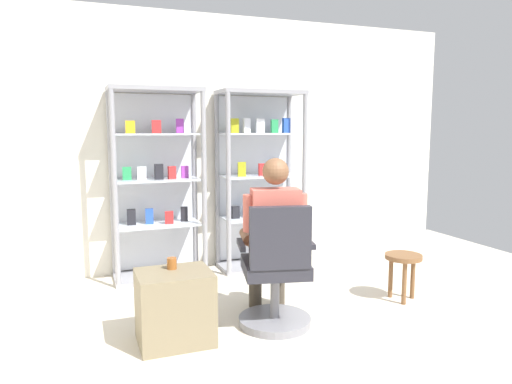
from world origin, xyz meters
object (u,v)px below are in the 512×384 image
Objects in this scene: storage_crate at (175,307)px; tea_glass at (172,263)px; display_cabinet_right at (258,178)px; seated_shopkeeper at (273,231)px; display_cabinet_left at (156,183)px; office_chair at (276,277)px; wooden_stool at (403,264)px.

tea_glass is (0.00, 0.08, 0.30)m from storage_crate.
display_cabinet_right reaches higher than seated_shopkeeper.
display_cabinet_left is 23.26× the size of tea_glass.
office_chair is at bearing -1.90° from storage_crate.
display_cabinet_left is at bearing 111.02° from office_chair.
display_cabinet_left reaches higher than office_chair.
display_cabinet_left is at bearing 179.99° from display_cabinet_right.
wooden_stool is at bearing -0.34° from seated_shopkeeper.
wooden_stool is at bearing 6.78° from office_chair.
office_chair is at bearing -103.15° from seated_shopkeeper.
display_cabinet_left is 4.61× the size of wooden_stool.
display_cabinet_left is 1.98× the size of office_chair.
display_cabinet_right is at bearing -0.01° from display_cabinet_left.
office_chair is at bearing -7.61° from tea_glass.
tea_glass is at bearing 172.39° from office_chair.
display_cabinet_right reaches higher than tea_glass.
office_chair is 0.78m from storage_crate.
display_cabinet_left is 1.00× the size of display_cabinet_right.
office_chair reaches higher than storage_crate.
display_cabinet_left is at bearing 84.63° from tea_glass.
display_cabinet_left is at bearing 114.30° from seated_shopkeeper.
storage_crate is (-0.14, -1.59, -0.71)m from display_cabinet_left.
office_chair is (0.62, -1.62, -0.57)m from display_cabinet_left.
tea_glass is (-1.24, -1.52, -0.41)m from display_cabinet_right.
storage_crate is (-0.80, -0.13, -0.46)m from seated_shopkeeper.
office_chair is 0.79m from tea_glass.
display_cabinet_right is at bearing 50.66° from tea_glass.
storage_crate is (-1.24, -1.59, -0.71)m from display_cabinet_right.
seated_shopkeeper is at bearing 179.66° from wooden_stool.
display_cabinet_right reaches higher than office_chair.
display_cabinet_right is at bearing 118.53° from wooden_stool.
storage_crate is (-0.77, 0.03, -0.14)m from office_chair.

